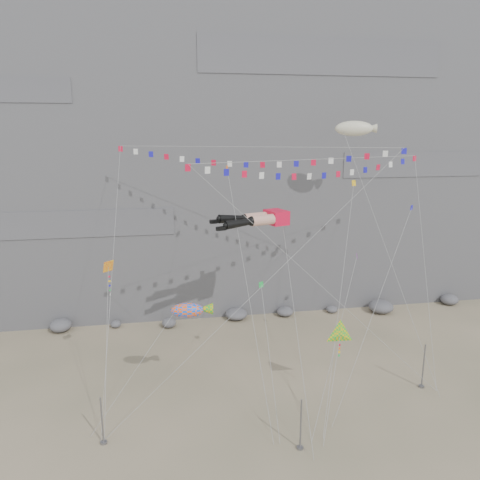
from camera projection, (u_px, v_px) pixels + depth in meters
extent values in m
plane|color=tan|center=(270.00, 397.00, 39.60)|extent=(120.00, 120.00, 0.00)
cube|color=slate|center=(218.00, 108.00, 64.55)|extent=(80.00, 28.00, 50.00)
cylinder|color=slate|center=(102.00, 421.00, 33.28)|extent=(0.12, 0.12, 3.68)
cylinder|color=slate|center=(301.00, 425.00, 32.69)|extent=(0.12, 0.12, 3.88)
cylinder|color=slate|center=(423.00, 366.00, 40.61)|extent=(0.12, 0.12, 4.07)
cube|color=red|center=(276.00, 217.00, 43.70)|extent=(2.21, 2.60, 1.30)
cylinder|color=tan|center=(262.00, 220.00, 42.26)|extent=(2.40, 1.60, 0.96)
sphere|color=black|center=(252.00, 221.00, 41.75)|extent=(0.88, 0.88, 0.88)
cone|color=black|center=(239.00, 223.00, 41.17)|extent=(2.76, 1.59, 0.90)
cube|color=black|center=(221.00, 229.00, 40.43)|extent=(0.93, 0.63, 0.32)
cylinder|color=tan|center=(255.00, 218.00, 43.38)|extent=(2.40, 1.60, 0.96)
sphere|color=black|center=(245.00, 219.00, 42.87)|extent=(0.88, 0.88, 0.88)
cone|color=black|center=(232.00, 219.00, 42.24)|extent=(2.77, 1.59, 0.96)
cube|color=black|center=(215.00, 221.00, 41.46)|extent=(0.93, 0.63, 0.32)
cylinder|color=gray|center=(292.00, 320.00, 37.77)|extent=(0.03, 0.03, 20.96)
cube|color=slate|center=(314.00, 461.00, 31.84)|extent=(0.16, 0.16, 0.10)
cylinder|color=gray|center=(188.00, 275.00, 38.89)|extent=(0.03, 0.03, 28.12)
cube|color=slate|center=(101.00, 443.00, 33.64)|extent=(0.16, 0.16, 0.10)
cylinder|color=gray|center=(376.00, 274.00, 40.84)|extent=(0.03, 0.03, 22.63)
cube|color=slate|center=(436.00, 391.00, 40.37)|extent=(0.16, 0.16, 0.10)
cylinder|color=gray|center=(106.00, 348.00, 36.05)|extent=(0.03, 0.03, 13.14)
cube|color=slate|center=(104.00, 440.00, 33.95)|extent=(0.16, 0.16, 0.10)
cylinder|color=gray|center=(140.00, 372.00, 35.29)|extent=(0.03, 0.03, 11.56)
cube|color=slate|center=(90.00, 437.00, 34.27)|extent=(0.16, 0.16, 0.10)
cylinder|color=gray|center=(332.00, 387.00, 35.36)|extent=(0.03, 0.03, 8.55)
cube|color=slate|center=(323.00, 447.00, 33.27)|extent=(0.16, 0.16, 0.10)
cylinder|color=gray|center=(393.00, 251.00, 43.38)|extent=(0.03, 0.03, 26.42)
cube|color=slate|center=(440.00, 397.00, 39.39)|extent=(0.16, 0.16, 0.10)
cylinder|color=gray|center=(247.00, 288.00, 38.73)|extent=(0.03, 0.03, 24.20)
cube|color=slate|center=(274.00, 445.00, 33.44)|extent=(0.16, 0.16, 0.10)
cylinder|color=gray|center=(337.00, 338.00, 38.44)|extent=(0.03, 0.03, 17.13)
cube|color=slate|center=(311.00, 442.00, 33.73)|extent=(0.16, 0.16, 0.10)
cylinder|color=gray|center=(270.00, 357.00, 37.09)|extent=(0.03, 0.03, 12.96)
cube|color=slate|center=(280.00, 444.00, 33.53)|extent=(0.16, 0.16, 0.10)
cylinder|color=gray|center=(341.00, 293.00, 39.54)|extent=(0.03, 0.03, 23.25)
cube|color=slate|center=(323.00, 439.00, 34.15)|extent=(0.16, 0.16, 0.10)
cylinder|color=gray|center=(375.00, 308.00, 38.75)|extent=(0.03, 0.03, 20.28)
cube|color=slate|center=(332.00, 428.00, 35.41)|extent=(0.16, 0.16, 0.10)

